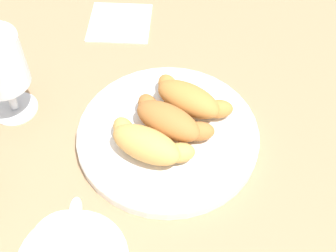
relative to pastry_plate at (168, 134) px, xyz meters
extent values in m
plane|color=#997551|center=(0.00, -0.01, -0.01)|extent=(2.20, 2.20, 0.00)
cylinder|color=white|center=(0.00, 0.00, 0.00)|extent=(0.26, 0.26, 0.02)
torus|color=white|center=(0.00, 0.00, 0.00)|extent=(0.26, 0.26, 0.01)
ellipsoid|color=#D6994C|center=(-0.01, -0.05, 0.03)|extent=(0.10, 0.06, 0.04)
ellipsoid|color=#D6994C|center=(0.03, -0.04, 0.02)|extent=(0.05, 0.05, 0.03)
ellipsoid|color=#D6994C|center=(-0.05, -0.03, 0.02)|extent=(0.05, 0.05, 0.03)
ellipsoid|color=#AD6B33|center=(0.00, 0.00, 0.03)|extent=(0.11, 0.06, 0.04)
ellipsoid|color=#AD6B33|center=(0.04, 0.01, 0.02)|extent=(0.05, 0.04, 0.03)
ellipsoid|color=#AD6B33|center=(-0.04, 0.02, 0.02)|extent=(0.05, 0.05, 0.03)
ellipsoid|color=#BC7A38|center=(0.01, 0.05, 0.03)|extent=(0.11, 0.06, 0.04)
ellipsoid|color=#BC7A38|center=(0.06, 0.05, 0.02)|extent=(0.05, 0.04, 0.03)
ellipsoid|color=#BC7A38|center=(-0.03, 0.07, 0.02)|extent=(0.05, 0.05, 0.03)
cylinder|color=white|center=(-0.03, -0.22, 0.02)|extent=(0.08, 0.08, 0.05)
cylinder|color=#937A60|center=(-0.03, -0.22, 0.05)|extent=(0.07, 0.07, 0.01)
torus|color=white|center=(-0.05, -0.17, 0.03)|extent=(0.02, 0.04, 0.04)
cylinder|color=white|center=(-0.24, -0.04, -0.01)|extent=(0.07, 0.07, 0.01)
cylinder|color=white|center=(-0.24, -0.04, 0.02)|extent=(0.01, 0.01, 0.05)
cube|color=silver|center=(-0.18, 0.21, -0.01)|extent=(0.14, 0.14, 0.01)
camera|label=1|loc=(0.16, -0.37, 0.52)|focal=48.86mm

